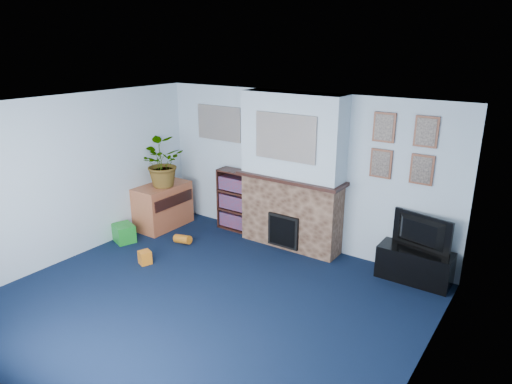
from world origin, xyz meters
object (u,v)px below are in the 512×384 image
Objects in this scene: television at (419,233)px; tv_stand at (414,265)px; sideboard at (163,207)px; bookshelf at (235,201)px.

tv_stand is at bearing 102.49° from television.
tv_stand is 0.99× the size of sideboard.
bookshelf reaches higher than tv_stand.
tv_stand is at bearing 7.48° from sideboard.
bookshelf is at bearing 11.44° from television.
bookshelf is (-3.09, 0.06, -0.19)m from television.
television reaches higher than tv_stand.
television is 4.24m from sideboard.
television is (0.00, 0.02, 0.47)m from tv_stand.
television reaches higher than sideboard.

